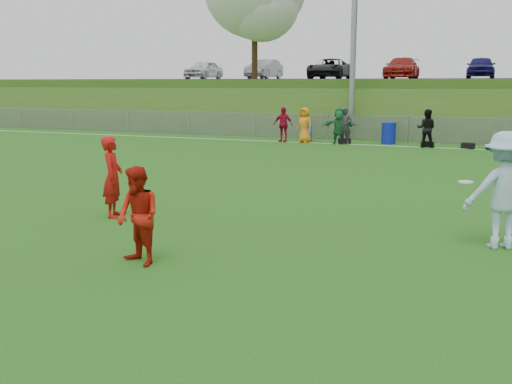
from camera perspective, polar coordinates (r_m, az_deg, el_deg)
The scene contains 15 objects.
ground at distance 9.48m, azimuth 0.63°, elevation -6.63°, with size 120.00×120.00×0.00m, color #185812.
sideline_far at distance 26.80m, azimuth 14.46°, elevation 4.44°, with size 60.00×0.10×0.01m, color white.
fence at distance 28.72m, azimuth 15.02°, elevation 6.11°, with size 58.00×0.06×1.30m.
light_pole at distance 30.15m, azimuth 9.84°, elevation 18.07°, with size 1.20×0.40×12.15m.
berm at distance 39.61m, azimuth 16.94°, elevation 8.46°, with size 120.00×18.00×3.00m, color #315718.
parking_lot at distance 41.58m, azimuth 17.29°, elevation 10.67°, with size 120.00×12.00×0.10m, color black.
car_row at distance 40.70m, azimuth 15.57°, elevation 11.86°, with size 32.04×5.18×1.44m.
spectator_row at distance 27.22m, azimuth 8.53°, elevation 6.54°, with size 7.67×0.88×1.69m.
gear_bags at distance 26.77m, azimuth 17.11°, elevation 4.57°, with size 7.10×0.53×0.26m.
player_red_left at distance 12.56m, azimuth -14.14°, elevation 1.47°, with size 0.63×0.42×1.74m, color #B6100C.
player_red_center at distance 9.16m, azimuth -11.71°, elevation -2.38°, with size 0.77×0.60×1.58m, color red.
player_blue at distance 10.72m, azimuth 23.49°, elevation 0.14°, with size 1.32×0.76×2.04m, color #A3C7E3.
frisbee at distance 10.68m, azimuth 20.24°, elevation 0.95°, with size 0.26×0.26×0.02m.
recycling_bin at distance 27.76m, azimuth 13.12°, elevation 5.75°, with size 0.67×0.67×1.01m, color #0E1C9D.
camp_chair at distance 28.49m, azimuth 5.18°, elevation 5.58°, with size 0.58×0.58×0.81m.
Camera 1 is at (3.20, -8.46, 2.85)m, focal length 40.00 mm.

